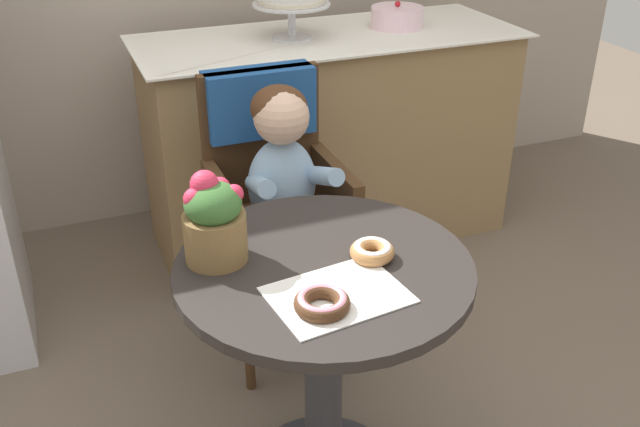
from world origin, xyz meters
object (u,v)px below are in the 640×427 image
Objects in this scene: donut_mid at (322,302)px; round_layer_cake at (397,17)px; wicker_chair at (270,170)px; seated_child at (286,179)px; cafe_table at (324,335)px; donut_front at (372,251)px; flower_vase at (214,218)px.

round_layer_cake reaches higher than donut_mid.
seated_child is at bearing -84.44° from wicker_chair.
donut_front is (0.12, -0.02, 0.23)m from cafe_table.
cafe_table is 0.75× the size of wicker_chair.
donut_front reaches higher than donut_mid.
seated_child reaches higher than donut_mid.
round_layer_cake is at bearing 56.96° from cafe_table.
round_layer_cake is (0.76, 0.76, 0.26)m from seated_child.
cafe_table is 6.69× the size of donut_front.
donut_front reaches higher than cafe_table.
flower_vase is (-0.33, -0.60, 0.19)m from wicker_chair.
seated_child is 3.20× the size of flower_vase.
donut_front is (0.02, -0.58, 0.06)m from seated_child.
seated_child is 1.11m from round_layer_cake.
seated_child is 0.57m from flower_vase.
donut_mid is 0.54× the size of flower_vase.
round_layer_cake is (0.86, 1.32, 0.43)m from cafe_table.
donut_mid is at bearing -122.01° from round_layer_cake.
donut_front is at bearing -83.01° from wicker_chair.
cafe_table is 0.73m from wicker_chair.
donut_front is 0.38m from flower_vase.
flower_vase is 1.62m from round_layer_cake.
wicker_chair is at bearing 91.42° from donut_front.
cafe_table is 0.99× the size of seated_child.
seated_child is at bearing 76.75° from donut_mid.
donut_front is at bearing -10.08° from cafe_table.
seated_child is 6.75× the size of donut_front.
seated_child reaches higher than flower_vase.
seated_child reaches higher than wicker_chair.
cafe_table is 3.34× the size of round_layer_cake.
wicker_chair reaches higher than donut_front.
donut_front is 1.54m from round_layer_cake.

